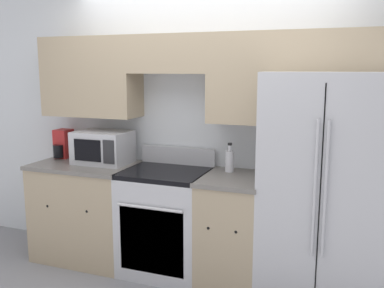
{
  "coord_description": "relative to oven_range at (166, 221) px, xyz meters",
  "views": [
    {
      "loc": [
        1.24,
        -2.98,
        1.8
      ],
      "look_at": [
        0.0,
        0.31,
        1.17
      ],
      "focal_mm": 40.0,
      "sensor_mm": 36.0,
      "label": 1
    }
  ],
  "objects": [
    {
      "name": "oven_range",
      "position": [
        0.0,
        0.0,
        0.0
      ],
      "size": [
        0.72,
        0.65,
        1.08
      ],
      "color": "#B7B7BC",
      "rests_on": "ground_plane"
    },
    {
      "name": "microwave",
      "position": [
        -0.67,
        0.07,
        0.61
      ],
      "size": [
        0.5,
        0.37,
        0.3
      ],
      "color": "#B7B7BC",
      "rests_on": "lower_cabinets_left"
    },
    {
      "name": "refrigerator",
      "position": [
        1.31,
        0.04,
        0.42
      ],
      "size": [
        0.92,
        0.73,
        1.77
      ],
      "color": "#B7B7BC",
      "rests_on": "ground_plane"
    },
    {
      "name": "coffee_maker",
      "position": [
        -1.17,
        0.14,
        0.59
      ],
      "size": [
        0.14,
        0.22,
        0.28
      ],
      "color": "#B22323",
      "rests_on": "lower_cabinets_left"
    },
    {
      "name": "lower_cabinets_left",
      "position": [
        -0.82,
        -0.0,
        -0.0
      ],
      "size": [
        0.95,
        0.64,
        0.92
      ],
      "color": "tan",
      "rests_on": "ground_plane"
    },
    {
      "name": "bottle",
      "position": [
        0.53,
        0.16,
        0.56
      ],
      "size": [
        0.08,
        0.08,
        0.25
      ],
      "color": "silver",
      "rests_on": "lower_cabinets_right"
    },
    {
      "name": "lower_cabinets_right",
      "position": [
        0.61,
        -0.0,
        -0.0
      ],
      "size": [
        0.51,
        0.64,
        0.92
      ],
      "color": "tan",
      "rests_on": "ground_plane"
    },
    {
      "name": "wall_back",
      "position": [
        0.26,
        0.28,
        0.98
      ],
      "size": [
        8.0,
        0.39,
        2.6
      ],
      "color": "silver",
      "rests_on": "ground_plane"
    }
  ]
}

